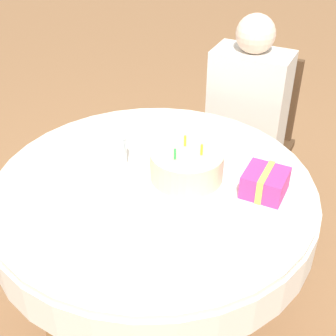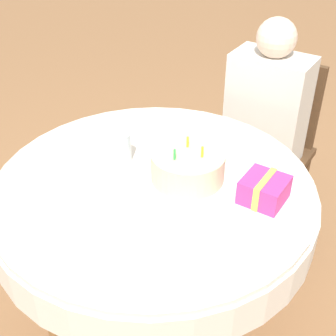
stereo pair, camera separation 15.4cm
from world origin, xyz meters
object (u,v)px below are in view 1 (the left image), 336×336
object	(u,v)px
chair	(248,138)
person	(246,113)
birthday_cake	(187,165)
drinking_glass	(118,150)
gift_box	(265,183)

from	to	relation	value
chair	person	world-z (taller)	person
birthday_cake	drinking_glass	world-z (taller)	birthday_cake
birthday_cake	drinking_glass	xyz separation A→B (m)	(-0.25, -0.03, 0.00)
chair	gift_box	distance (m)	0.89
chair	drinking_glass	xyz separation A→B (m)	(-0.24, -0.84, 0.34)
chair	birthday_cake	world-z (taller)	birthday_cake
gift_box	drinking_glass	bearing A→B (deg)	-172.86
chair	birthday_cake	distance (m)	0.88
drinking_glass	birthday_cake	bearing A→B (deg)	6.98
person	chair	bearing A→B (deg)	90.00
chair	gift_box	world-z (taller)	chair
chair	gift_box	xyz separation A→B (m)	(0.28, -0.78, 0.32)
birthday_cake	drinking_glass	size ratio (longest dim) A/B	2.25
drinking_glass	chair	bearing A→B (deg)	74.02
person	drinking_glass	world-z (taller)	person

